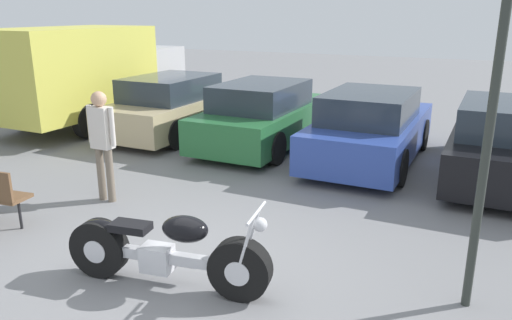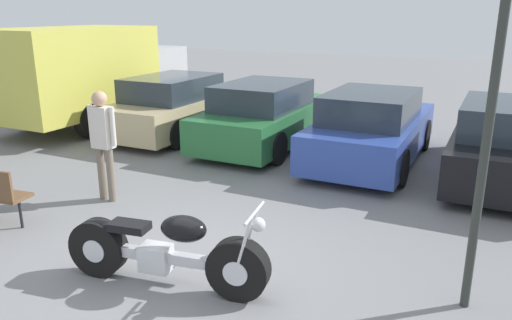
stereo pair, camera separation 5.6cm
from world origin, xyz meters
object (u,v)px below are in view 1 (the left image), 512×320
parked_car_green (265,116)px  person_standing (102,137)px  motorcycle (165,251)px  parked_car_black (506,143)px  lamp_post (500,51)px  delivery_truck (88,72)px  parked_car_champagne (176,106)px  parked_car_blue (371,128)px

parked_car_green → person_standing: size_ratio=2.44×
motorcycle → parked_car_black: 6.61m
lamp_post → parked_car_green: bearing=133.0°
delivery_truck → parked_car_black: bearing=-1.3°
motorcycle → lamp_post: 3.89m
parked_car_champagne → delivery_truck: size_ratio=0.77×
motorcycle → parked_car_blue: bearing=81.3°
parked_car_green → parked_car_blue: (2.45, -0.23, 0.00)m
parked_car_champagne → person_standing: size_ratio=2.44×
delivery_truck → parked_car_champagne: bearing=3.6°
parked_car_champagne → parked_car_black: (7.36, -0.38, 0.00)m
parked_car_green → parked_car_champagne: bearing=178.2°
person_standing → delivery_truck: bearing=135.5°
motorcycle → parked_car_blue: 5.86m
parked_car_blue → delivery_truck: delivery_truck is taller
parked_car_green → parked_car_blue: size_ratio=1.00×
parked_car_green → person_standing: bearing=-101.0°
parked_car_black → delivery_truck: (-9.99, 0.22, 0.73)m
parked_car_green → parked_car_black: bearing=-3.6°
motorcycle → parked_car_black: parked_car_black is taller
motorcycle → delivery_truck: 8.97m
motorcycle → person_standing: bearing=144.1°
parked_car_green → parked_car_black: 4.92m
parked_car_green → delivery_truck: size_ratio=0.77×
parked_car_green → person_standing: person_standing is taller
parked_car_champagne → parked_car_blue: size_ratio=1.00×
parked_car_black → person_standing: 6.98m
parked_car_blue → delivery_truck: (-7.54, 0.14, 0.73)m
parked_car_blue → parked_car_black: 2.46m
lamp_post → motorcycle: bearing=-161.0°
parked_car_champagne → parked_car_blue: same height
parked_car_champagne → person_standing: person_standing is taller
motorcycle → parked_car_green: (-1.57, 6.01, 0.26)m
parked_car_black → lamp_post: bearing=-93.5°
parked_car_champagne → lamp_post: (7.08, -5.04, 1.92)m
parked_car_green → lamp_post: size_ratio=1.18×
parked_car_green → lamp_post: bearing=-47.0°
delivery_truck → parked_car_blue: bearing=-1.1°
parked_car_champagne → parked_car_green: same height
motorcycle → parked_car_champagne: bearing=123.5°
parked_car_green → parked_car_black: (4.91, -0.31, 0.00)m
parked_car_green → lamp_post: lamp_post is taller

